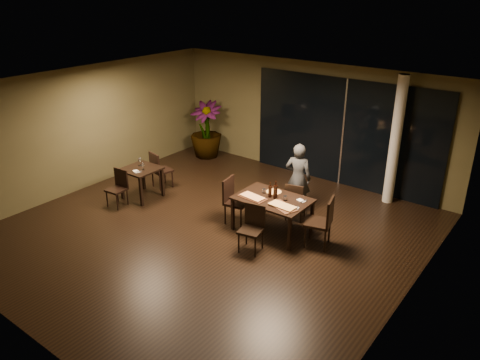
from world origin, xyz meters
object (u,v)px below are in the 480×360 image
Objects in this scene: bottle_b at (275,192)px; chair_side_far at (159,168)px; diner at (298,178)px; bottle_a at (270,190)px; chair_main_near at (253,225)px; potted_plant at (206,130)px; chair_main_right at (323,220)px; side_table at (141,173)px; chair_main_far at (295,200)px; main_table at (272,202)px; chair_main_left at (233,198)px; chair_side_near at (119,186)px; bottle_c at (276,189)px.

chair_side_far is at bearing 178.14° from bottle_b.
diner reaches higher than bottle_a.
potted_plant reaches higher than chair_main_near.
bottle_a is at bearing -102.00° from chair_main_right.
chair_main_far reaches higher than side_table.
chair_main_far is 0.95× the size of chair_main_near.
main_table is at bearing 84.87° from chair_main_near.
chair_main_left is 1.54m from diner.
chair_main_far is at bearing 21.42° from chair_side_near.
chair_main_far reaches higher than main_table.
chair_main_right is 1.13m from bottle_b.
side_table is 0.80× the size of chair_main_left.
potted_plant is (-0.53, 3.70, 0.34)m from chair_side_near.
chair_side_far is at bearing -5.47° from chair_main_far.
chair_main_left reaches higher than main_table.
chair_main_near is at bearing 78.95° from diner.
chair_side_far is (-3.48, 0.14, -0.15)m from main_table.
bottle_c is (4.06, -2.51, 0.11)m from potted_plant.
chair_main_right is at bearing 7.42° from side_table.
main_table is 0.91× the size of potted_plant.
diner is (-0.07, 1.12, 0.13)m from main_table.
chair_main_left is 3.50× the size of bottle_b.
chair_main_far is at bearing 18.76° from side_table.
bottle_b is at bearing 8.67° from side_table.
chair_main_far is 0.54× the size of diner.
chair_main_left is 3.07× the size of bottle_a.
chair_main_left is 1.00m from bottle_b.
chair_side_far is at bearing 178.10° from bottle_a.
bottle_b is (0.12, -0.00, -0.02)m from bottle_a.
main_table is at bearing -89.86° from chair_main_left.
bottle_b is at bearing 82.38° from chair_main_near.
chair_main_near is 1.37m from chair_main_right.
chair_main_near is at bearing 74.30° from chair_main_far.
bottle_c is (3.53, 1.18, 0.44)m from chair_side_near.
bottle_b reaches higher than main_table.
chair_main_near is at bearing -133.64° from chair_main_left.
chair_side_near is 3.75m from potted_plant.
side_table is at bearing -171.63° from main_table.
potted_plant is (-4.05, 2.59, 0.15)m from main_table.
side_table is 0.63m from chair_side_near.
bottle_b is at bearing 12.71° from chair_side_near.
chair_side_far is at bearing 97.12° from side_table.
chair_side_near is 0.54× the size of diner.
bottle_a is (-0.08, 0.03, 0.24)m from main_table.
chair_main_near is 0.92m from bottle_b.
chair_side_near is at bearing -161.79° from bottle_a.
chair_main_far is 3.05× the size of bottle_b.
side_table is 3.17m from potted_plant.
chair_side_near is at bearing 17.14° from diner.
diner is 5.61× the size of bottle_b.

